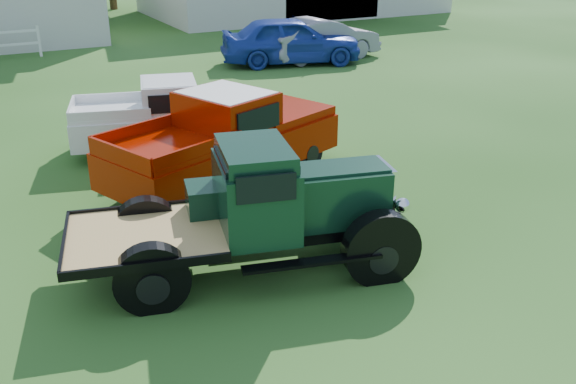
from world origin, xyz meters
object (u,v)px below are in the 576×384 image
white_pickup (167,116)px  red_pickup (224,138)px  misc_car_grey (321,39)px  vintage_flatbed (249,210)px  misc_car_blue (291,40)px

white_pickup → red_pickup: bearing=-65.7°
red_pickup → misc_car_grey: size_ratio=1.12×
misc_car_grey → white_pickup: bearing=125.9°
white_pickup → misc_car_grey: bearing=56.5°
white_pickup → misc_car_grey: white_pickup is taller
vintage_flatbed → misc_car_grey: size_ratio=1.08×
misc_car_blue → misc_car_grey: size_ratio=1.09×
vintage_flatbed → red_pickup: (1.02, 3.48, -0.05)m
vintage_flatbed → red_pickup: 3.63m
white_pickup → misc_car_blue: (7.08, 7.28, 0.06)m
vintage_flatbed → white_pickup: (0.61, 5.98, -0.20)m
red_pickup → white_pickup: (-0.40, 2.50, -0.14)m
vintage_flatbed → misc_car_blue: (7.70, 13.27, -0.13)m
vintage_flatbed → white_pickup: vintage_flatbed is taller
white_pickup → vintage_flatbed: bearing=-80.7°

